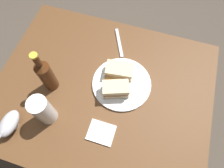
# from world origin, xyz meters

# --- Properties ---
(ground_plane) EXTENTS (6.00, 6.00, 0.00)m
(ground_plane) POSITION_xyz_m (0.00, 0.00, 0.00)
(ground_plane) COLOR #4C4238
(dining_table) EXTENTS (1.00, 0.82, 0.77)m
(dining_table) POSITION_xyz_m (0.00, 0.00, 0.38)
(dining_table) COLOR brown
(dining_table) RESTS_ON ground
(plate) EXTENTS (0.27, 0.27, 0.01)m
(plate) POSITION_xyz_m (-0.08, -0.05, 0.78)
(plate) COLOR white
(plate) RESTS_ON dining_table
(sandwich_half_left) EXTENTS (0.13, 0.09, 0.05)m
(sandwich_half_left) POSITION_xyz_m (-0.05, -0.10, 0.81)
(sandwich_half_left) COLOR beige
(sandwich_half_left) RESTS_ON plate
(sandwich_half_right) EXTENTS (0.13, 0.10, 0.07)m
(sandwich_half_right) POSITION_xyz_m (-0.06, -0.00, 0.81)
(sandwich_half_right) COLOR beige
(sandwich_half_right) RESTS_ON plate
(potato_wedge_front) EXTENTS (0.04, 0.04, 0.02)m
(potato_wedge_front) POSITION_xyz_m (-0.02, -0.04, 0.79)
(potato_wedge_front) COLOR #B77F33
(potato_wedge_front) RESTS_ON plate
(potato_wedge_middle) EXTENTS (0.05, 0.05, 0.02)m
(potato_wedge_middle) POSITION_xyz_m (-0.05, -0.07, 0.79)
(potato_wedge_middle) COLOR gold
(potato_wedge_middle) RESTS_ON plate
(potato_wedge_back) EXTENTS (0.04, 0.04, 0.01)m
(potato_wedge_back) POSITION_xyz_m (-0.03, -0.10, 0.79)
(potato_wedge_back) COLOR #B77F33
(potato_wedge_back) RESTS_ON plate
(potato_wedge_left_edge) EXTENTS (0.05, 0.05, 0.02)m
(potato_wedge_left_edge) POSITION_xyz_m (-0.02, -0.09, 0.79)
(potato_wedge_left_edge) COLOR gold
(potato_wedge_left_edge) RESTS_ON plate
(potato_wedge_right_edge) EXTENTS (0.03, 0.05, 0.02)m
(potato_wedge_right_edge) POSITION_xyz_m (-0.04, -0.00, 0.79)
(potato_wedge_right_edge) COLOR #AD702D
(potato_wedge_right_edge) RESTS_ON plate
(pint_glass) EXTENTS (0.08, 0.08, 0.17)m
(pint_glass) POSITION_xyz_m (0.18, 0.19, 0.84)
(pint_glass) COLOR white
(pint_glass) RESTS_ON dining_table
(gravy_boat) EXTENTS (0.07, 0.13, 0.07)m
(gravy_boat) POSITION_xyz_m (0.31, 0.28, 0.81)
(gravy_boat) COLOR #B7B7BC
(gravy_boat) RESTS_ON dining_table
(cider_bottle) EXTENTS (0.06, 0.06, 0.25)m
(cider_bottle) POSITION_xyz_m (0.23, 0.05, 0.87)
(cider_bottle) COLOR #47230F
(cider_bottle) RESTS_ON dining_table
(napkin) EXTENTS (0.11, 0.09, 0.01)m
(napkin) POSITION_xyz_m (-0.06, 0.19, 0.77)
(napkin) COLOR white
(napkin) RESTS_ON dining_table
(fork) EXTENTS (0.09, 0.17, 0.01)m
(fork) POSITION_xyz_m (-0.00, -0.28, 0.77)
(fork) COLOR silver
(fork) RESTS_ON dining_table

